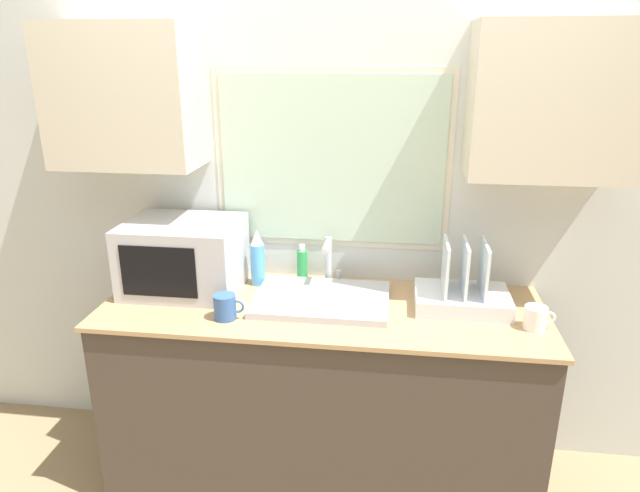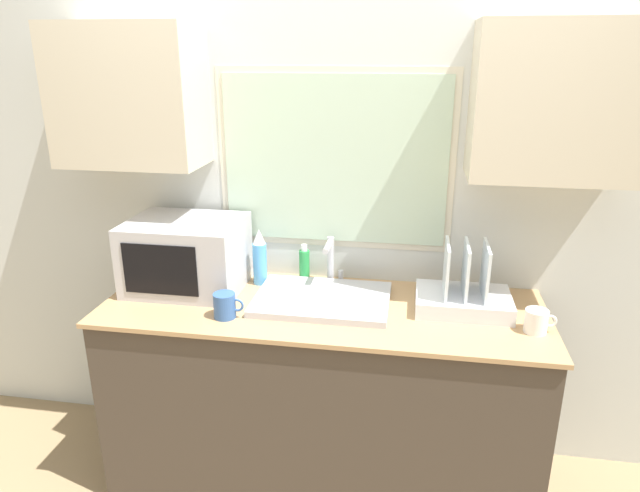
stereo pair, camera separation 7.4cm
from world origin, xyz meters
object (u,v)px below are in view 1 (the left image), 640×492
(faucet, at_px, (329,257))
(spray_bottle, at_px, (258,259))
(microwave, at_px, (184,256))
(dish_rack, at_px, (462,294))
(mug_near_sink, at_px, (225,307))
(soap_bottle, at_px, (302,265))

(faucet, relative_size, spray_bottle, 0.84)
(microwave, xyz_separation_m, dish_rack, (1.23, -0.03, -0.10))
(dish_rack, height_order, mug_near_sink, dish_rack)
(mug_near_sink, bearing_deg, spray_bottle, 82.65)
(soap_bottle, bearing_deg, spray_bottle, -161.47)
(faucet, distance_m, mug_near_sink, 0.57)
(microwave, xyz_separation_m, mug_near_sink, (0.27, -0.27, -0.11))
(microwave, height_order, soap_bottle, microwave)
(microwave, distance_m, soap_bottle, 0.54)
(dish_rack, xyz_separation_m, spray_bottle, (-0.92, 0.13, 0.07))
(faucet, height_order, soap_bottle, faucet)
(faucet, height_order, mug_near_sink, faucet)
(soap_bottle, relative_size, mug_near_sink, 1.42)
(faucet, xyz_separation_m, dish_rack, (0.59, -0.18, -0.07))
(faucet, xyz_separation_m, soap_bottle, (-0.13, 0.02, -0.05))
(dish_rack, xyz_separation_m, mug_near_sink, (-0.96, -0.24, -0.01))
(dish_rack, bearing_deg, spray_bottle, 171.80)
(dish_rack, relative_size, mug_near_sink, 3.10)
(faucet, relative_size, mug_near_sink, 1.75)
(microwave, bearing_deg, spray_bottle, 17.09)
(microwave, bearing_deg, mug_near_sink, -45.50)
(dish_rack, height_order, soap_bottle, dish_rack)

